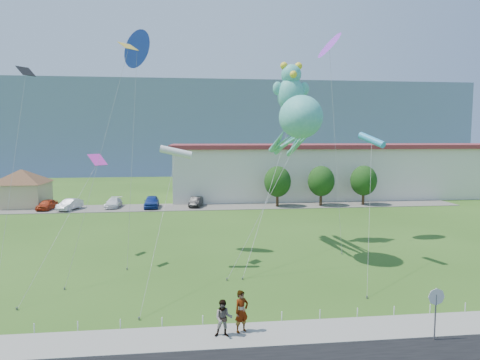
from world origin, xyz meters
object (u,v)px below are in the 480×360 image
Objects in this scene: stop_sign at (436,302)px; parked_car_blue at (152,202)px; warehouse at (363,170)px; parked_car_black at (196,202)px; parked_car_red at (47,205)px; octopus_kite at (297,127)px; pavilion at (22,184)px; pedestrian_left at (242,311)px; parked_car_white at (113,203)px; teddy_bear_kite at (291,91)px; parked_car_silver at (70,204)px; pedestrian_right at (224,318)px.

parked_car_blue is at bearing 112.51° from stop_sign.
warehouse reaches higher than parked_car_black.
parked_car_red is at bearing -168.70° from warehouse.
pavilion is at bearing 137.40° from octopus_kite.
octopus_kite is at bearing -119.84° from warehouse.
octopus_kite reaches higher than pedestrian_left.
teddy_bear_kite reaches higher than parked_car_white.
parked_car_blue is at bearing -164.39° from warehouse.
pavilion is 0.15× the size of warehouse.
pedestrian_left is 0.52× the size of parked_car_red.
pavilion is at bearing 169.33° from parked_car_silver.
parked_car_red reaches higher than parked_car_white.
teddy_bear_kite is (8.01, -20.36, 12.59)m from parked_car_black.
teddy_bear_kite is (7.22, 17.59, 12.33)m from pedestrian_right.
pavilion reaches higher than pedestrian_left.
teddy_bear_kite is (13.83, -20.12, 12.46)m from parked_car_blue.
pedestrian_right is (23.92, -40.84, -2.05)m from pavilion.
teddy_bear_kite reaches higher than pavilion.
parked_car_silver is (-26.43, 38.50, -1.12)m from stop_sign.
parked_car_blue is 0.29× the size of teddy_bear_kite.
parked_car_blue is 29.63m from octopus_kite.
stop_sign is 0.60× the size of parked_car_silver.
parked_car_blue is (-32.69, -9.13, -3.28)m from warehouse.
parked_car_silver is at bearing 133.91° from octopus_kite.
stop_sign is 0.16× the size of teddy_bear_kite.
pedestrian_right is at bearing -54.57° from parked_car_red.
warehouse is at bearing 67.08° from pedestrian_right.
teddy_bear_kite is at bearing 82.10° from octopus_kite.
pedestrian_left is 42.64m from parked_car_red.
pedestrian_right is at bearing -77.76° from parked_car_black.
pavilion is 23.43m from parked_car_black.
parked_car_red is 3.00m from parked_car_silver.
parked_car_silver is (2.96, -0.53, 0.04)m from parked_car_red.
parked_car_black is (-1.67, 37.56, -0.39)m from pedestrian_left.
teddy_bear_kite reaches higher than pedestrian_left.
parked_car_silver is at bearing -166.07° from parked_car_black.
parked_car_black is (5.82, 0.24, -0.13)m from parked_car_blue.
warehouse reaches higher than pedestrian_right.
parked_car_white is at bearing 170.39° from parked_car_blue.
parked_car_black is at bearing 66.17° from pedestrian_left.
warehouse is at bearing 60.16° from octopus_kite.
parked_car_blue is at bearing -10.26° from pavilion.
parked_car_white is (12.28, -2.39, -2.35)m from pavilion.
stop_sign is (-16.50, -48.21, -2.26)m from warehouse.
pedestrian_right is 17.04m from octopus_kite.
parked_car_black is (-26.86, -8.89, -3.42)m from warehouse.
parked_car_white is at bearing 118.06° from stop_sign.
warehouse is 35.07× the size of pedestrian_right.
stop_sign is at bearing -82.90° from teddy_bear_kite.
parked_car_blue is 27.41m from teddy_bear_kite.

